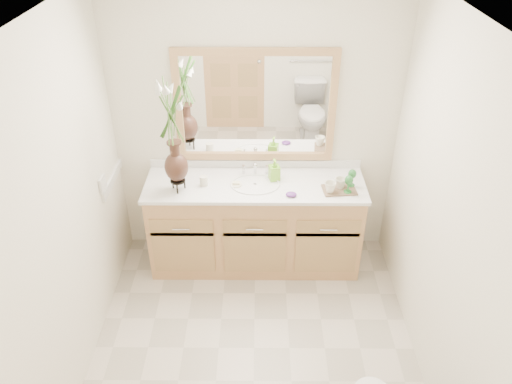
{
  "coord_description": "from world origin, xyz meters",
  "views": [
    {
      "loc": [
        0.03,
        -2.51,
        3.03
      ],
      "look_at": [
        0.01,
        0.65,
        0.98
      ],
      "focal_mm": 35.0,
      "sensor_mm": 36.0,
      "label": 1
    }
  ],
  "objects_px": {
    "tumbler": "(204,181)",
    "flower_vase": "(172,121)",
    "tray": "(339,190)",
    "soap_bottle": "(274,171)"
  },
  "relations": [
    {
      "from": "tumbler",
      "to": "tray",
      "type": "bearing_deg",
      "value": -3.95
    },
    {
      "from": "tumbler",
      "to": "soap_bottle",
      "type": "xyz_separation_m",
      "value": [
        0.59,
        0.1,
        0.04
      ]
    },
    {
      "from": "tumbler",
      "to": "soap_bottle",
      "type": "relative_size",
      "value": 0.5
    },
    {
      "from": "tumbler",
      "to": "flower_vase",
      "type": "bearing_deg",
      "value": -159.64
    },
    {
      "from": "flower_vase",
      "to": "tray",
      "type": "bearing_deg",
      "value": -0.11
    },
    {
      "from": "tray",
      "to": "soap_bottle",
      "type": "bearing_deg",
      "value": 156.04
    },
    {
      "from": "soap_bottle",
      "to": "tray",
      "type": "relative_size",
      "value": 0.64
    },
    {
      "from": "tray",
      "to": "tumbler",
      "type": "bearing_deg",
      "value": 170.28
    },
    {
      "from": "tumbler",
      "to": "soap_bottle",
      "type": "height_order",
      "value": "soap_bottle"
    },
    {
      "from": "tumbler",
      "to": "soap_bottle",
      "type": "bearing_deg",
      "value": 9.32
    }
  ]
}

